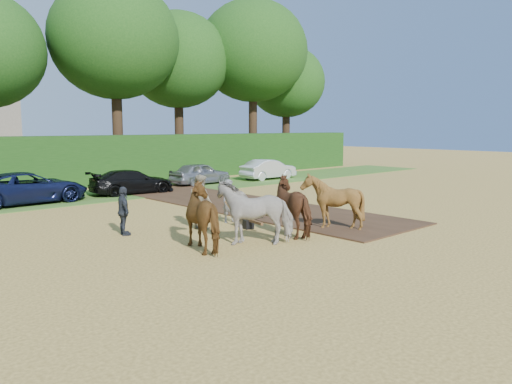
# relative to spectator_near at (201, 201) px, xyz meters

# --- Properties ---
(ground) EXTENTS (120.00, 120.00, 0.00)m
(ground) POSITION_rel_spectator_near_xyz_m (3.03, -3.72, -0.95)
(ground) COLOR gold
(ground) RESTS_ON ground
(earth_strip) EXTENTS (4.50, 17.00, 0.05)m
(earth_strip) POSITION_rel_spectator_near_xyz_m (4.53, 3.28, -0.92)
(earth_strip) COLOR #472D1C
(earth_strip) RESTS_ON ground
(grass_verge) EXTENTS (50.00, 5.00, 0.03)m
(grass_verge) POSITION_rel_spectator_near_xyz_m (3.03, 10.28, -0.93)
(grass_verge) COLOR #38601E
(grass_verge) RESTS_ON ground
(hedgerow) EXTENTS (46.00, 1.60, 3.00)m
(hedgerow) POSITION_rel_spectator_near_xyz_m (3.03, 14.78, 0.55)
(hedgerow) COLOR #14380F
(hedgerow) RESTS_ON ground
(spectator_near) EXTENTS (0.78, 0.97, 1.90)m
(spectator_near) POSITION_rel_spectator_near_xyz_m (0.00, 0.00, 0.00)
(spectator_near) COLOR tan
(spectator_near) RESTS_ON ground
(spectator_far) EXTENTS (0.58, 1.00, 1.60)m
(spectator_far) POSITION_rel_spectator_near_xyz_m (-2.52, 0.78, -0.15)
(spectator_far) COLOR #23272E
(spectator_far) RESTS_ON ground
(plough_team) EXTENTS (6.59, 4.59, 1.93)m
(plough_team) POSITION_rel_spectator_near_xyz_m (0.86, -2.81, 0.01)
(plough_team) COLOR brown
(plough_team) RESTS_ON ground
(parked_cars) EXTENTS (30.84, 3.18, 1.48)m
(parked_cars) POSITION_rel_spectator_near_xyz_m (-1.12, 10.12, -0.24)
(parked_cars) COLOR silver
(parked_cars) RESTS_ON ground
(treeline) EXTENTS (48.70, 10.60, 14.21)m
(treeline) POSITION_rel_spectator_near_xyz_m (1.34, 17.97, 8.02)
(treeline) COLOR #382616
(treeline) RESTS_ON ground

